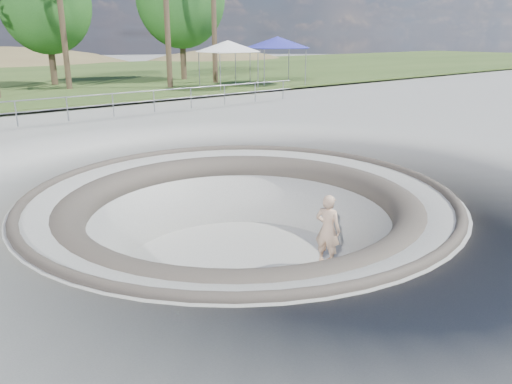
# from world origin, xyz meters

# --- Properties ---
(ground) EXTENTS (180.00, 180.00, 0.00)m
(ground) POSITION_xyz_m (0.00, 0.00, 0.00)
(ground) COLOR #ADADA8
(ground) RESTS_ON ground
(skate_bowl) EXTENTS (14.00, 14.00, 4.10)m
(skate_bowl) POSITION_xyz_m (0.00, 0.00, -1.83)
(skate_bowl) COLOR #ADADA8
(skate_bowl) RESTS_ON ground
(safety_railing) EXTENTS (25.00, 0.06, 1.03)m
(safety_railing) POSITION_xyz_m (0.00, 12.00, 0.69)
(safety_railing) COLOR gray
(safety_railing) RESTS_ON ground
(skateboard) EXTENTS (0.80, 0.39, 0.08)m
(skateboard) POSITION_xyz_m (1.64, -1.39, -1.84)
(skateboard) COLOR #9C613E
(skateboard) RESTS_ON ground
(skater) EXTENTS (0.62, 0.76, 1.80)m
(skater) POSITION_xyz_m (1.64, -1.39, -0.92)
(skater) COLOR #D7AC8B
(skater) RESTS_ON skateboard
(canopy_white) EXTENTS (5.90, 5.90, 2.99)m
(canopy_white) POSITION_xyz_m (12.53, 18.00, 2.90)
(canopy_white) COLOR gray
(canopy_white) RESTS_ON ground
(canopy_blue) EXTENTS (6.00, 6.00, 3.22)m
(canopy_blue) POSITION_xyz_m (16.74, 18.00, 3.10)
(canopy_blue) COLOR gray
(canopy_blue) RESTS_ON ground
(bushy_tree_mid) EXTENTS (6.03, 5.48, 8.70)m
(bushy_tree_mid) POSITION_xyz_m (4.29, 27.31, 5.56)
(bushy_tree_mid) COLOR brown
(bushy_tree_mid) RESTS_ON ground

